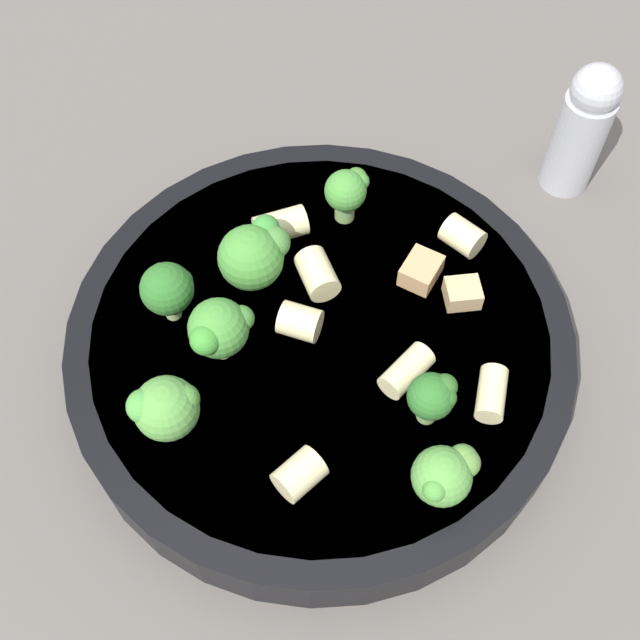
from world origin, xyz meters
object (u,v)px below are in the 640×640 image
object	(u,v)px
broccoli_floret_2	(219,329)
broccoli_floret_3	(433,396)
broccoli_floret_4	(168,288)
rigatoni_0	(299,474)
broccoli_floret_6	(165,408)
rigatoni_3	(300,322)
pasta_bowl	(320,343)
broccoli_floret_5	(448,473)
rigatoni_1	(463,236)
chicken_chunk_0	(418,267)
broccoli_floret_0	(347,191)
rigatoni_4	(317,274)
rigatoni_6	(281,226)
broccoli_floret_1	(253,256)
rigatoni_2	(407,371)
pepper_shaker	(582,128)
chicken_chunk_1	(463,293)
rigatoni_5	(492,394)

from	to	relation	value
broccoli_floret_2	broccoli_floret_3	world-z (taller)	broccoli_floret_2
broccoli_floret_4	rigatoni_0	xyz separation A→B (m)	(0.01, -0.12, -0.01)
broccoli_floret_6	rigatoni_3	bearing A→B (deg)	10.50
pasta_bowl	broccoli_floret_6	distance (m)	0.10
broccoli_floret_5	rigatoni_1	xyz separation A→B (m)	(0.09, 0.11, -0.01)
rigatoni_3	chicken_chunk_0	xyz separation A→B (m)	(0.07, -0.00, -0.00)
pasta_bowl	broccoli_floret_0	bearing A→B (deg)	47.17
rigatoni_4	rigatoni_6	world-z (taller)	same
broccoli_floret_1	rigatoni_3	size ratio (longest dim) A/B	1.84
rigatoni_2	broccoli_floret_1	bearing A→B (deg)	110.25
broccoli_floret_0	broccoli_floret_5	xyz separation A→B (m)	(-0.05, -0.16, -0.00)
rigatoni_1	broccoli_floret_6	bearing A→B (deg)	-175.11
rigatoni_0	rigatoni_3	world-z (taller)	same
broccoli_floret_1	rigatoni_3	distance (m)	0.04
pepper_shaker	rigatoni_4	bearing A→B (deg)	-178.40
rigatoni_6	chicken_chunk_0	world-z (taller)	rigatoni_6
rigatoni_1	rigatoni_3	xyz separation A→B (m)	(-0.11, -0.00, 0.00)
broccoli_floret_1	rigatoni_4	size ratio (longest dim) A/B	1.50
pasta_bowl	chicken_chunk_0	bearing A→B (deg)	2.72
broccoli_floret_1	broccoli_floret_3	world-z (taller)	broccoli_floret_1
broccoli_floret_4	chicken_chunk_0	bearing A→B (deg)	-20.51
broccoli_floret_3	broccoli_floret_0	bearing A→B (deg)	74.92
broccoli_floret_5	pepper_shaker	world-z (taller)	pepper_shaker
chicken_chunk_1	broccoli_floret_6	bearing A→B (deg)	175.39
broccoli_floret_5	rigatoni_6	bearing A→B (deg)	86.18
rigatoni_1	chicken_chunk_1	xyz separation A→B (m)	(-0.02, -0.03, -0.00)
broccoli_floret_1	broccoli_floret_0	bearing A→B (deg)	9.84
rigatoni_6	chicken_chunk_1	bearing A→B (deg)	-55.75
broccoli_floret_3	chicken_chunk_0	distance (m)	0.09
rigatoni_0	pepper_shaker	size ratio (longest dim) A/B	0.24
pasta_bowl	chicken_chunk_0	distance (m)	0.07
broccoli_floret_6	rigatoni_0	size ratio (longest dim) A/B	1.76
broccoli_floret_3	broccoli_floret_6	world-z (taller)	broccoli_floret_6
broccoli_floret_0	rigatoni_2	xyz separation A→B (m)	(-0.03, -0.11, -0.01)
broccoli_floret_0	rigatoni_6	distance (m)	0.04
rigatoni_2	rigatoni_5	xyz separation A→B (m)	(0.03, -0.03, -0.00)
broccoli_floret_6	rigatoni_3	world-z (taller)	broccoli_floret_6
broccoli_floret_2	broccoli_floret_5	bearing A→B (deg)	-65.81
pasta_bowl	broccoli_floret_5	world-z (taller)	broccoli_floret_5
broccoli_floret_1	rigatoni_0	xyz separation A→B (m)	(-0.04, -0.11, -0.01)
broccoli_floret_0	rigatoni_3	size ratio (longest dim) A/B	1.65
broccoli_floret_0	broccoli_floret_1	bearing A→B (deg)	-170.16
broccoli_floret_4	rigatoni_1	size ratio (longest dim) A/B	1.75
pasta_bowl	rigatoni_4	bearing A→B (deg)	60.93
broccoli_floret_0	rigatoni_5	xyz separation A→B (m)	(-0.00, -0.14, -0.01)
rigatoni_2	chicken_chunk_1	world-z (taller)	rigatoni_2
broccoli_floret_0	broccoli_floret_4	distance (m)	0.12
rigatoni_5	broccoli_floret_0	bearing A→B (deg)	88.41
broccoli_floret_4	rigatoni_0	world-z (taller)	broccoli_floret_4
chicken_chunk_1	broccoli_floret_5	bearing A→B (deg)	-131.72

